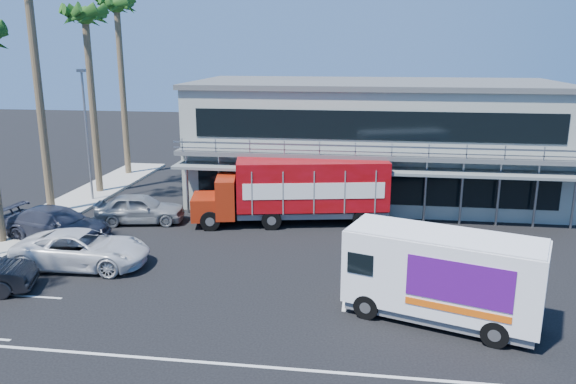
# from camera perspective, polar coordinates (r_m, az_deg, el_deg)

# --- Properties ---
(ground) EXTENTS (120.00, 120.00, 0.00)m
(ground) POSITION_cam_1_polar(r_m,az_deg,el_deg) (22.91, 0.82, -9.54)
(ground) COLOR black
(ground) RESTS_ON ground
(building) EXTENTS (22.40, 12.00, 7.30)m
(building) POSITION_cam_1_polar(r_m,az_deg,el_deg) (36.15, 8.59, 5.30)
(building) COLOR #9FA496
(building) RESTS_ON ground
(curb_strip) EXTENTS (3.00, 32.00, 0.16)m
(curb_strip) POSITION_cam_1_polar(r_m,az_deg,el_deg) (33.34, -24.29, -2.94)
(curb_strip) COLOR #A5A399
(curb_strip) RESTS_ON ground
(palm_e) EXTENTS (2.80, 2.80, 12.25)m
(palm_e) POSITION_cam_1_polar(r_m,az_deg,el_deg) (37.96, -19.85, 15.55)
(palm_e) COLOR brown
(palm_e) RESTS_ON ground
(palm_f) EXTENTS (2.80, 2.80, 13.25)m
(palm_f) POSITION_cam_1_polar(r_m,az_deg,el_deg) (43.12, -16.96, 16.74)
(palm_f) COLOR brown
(palm_f) RESTS_ON ground
(light_pole_far) EXTENTS (0.50, 0.25, 8.09)m
(light_pole_far) POSITION_cam_1_polar(r_m,az_deg,el_deg) (36.25, -19.78, 5.99)
(light_pole_far) COLOR gray
(light_pole_far) RESTS_ON ground
(red_truck) EXTENTS (10.71, 4.34, 3.52)m
(red_truck) POSITION_cam_1_polar(r_m,az_deg,el_deg) (30.26, 1.07, 0.34)
(red_truck) COLOR maroon
(red_truck) RESTS_ON ground
(white_van) EXTENTS (6.94, 4.26, 3.21)m
(white_van) POSITION_cam_1_polar(r_m,az_deg,el_deg) (20.25, 15.35, -8.19)
(white_van) COLOR white
(white_van) RESTS_ON ground
(parked_car_c) EXTENTS (5.87, 2.90, 1.60)m
(parked_car_c) POSITION_cam_1_polar(r_m,az_deg,el_deg) (26.15, -20.16, -5.47)
(parked_car_c) COLOR silver
(parked_car_c) RESTS_ON ground
(parked_car_d) EXTENTS (5.82, 3.07, 1.61)m
(parked_car_d) POSITION_cam_1_polar(r_m,az_deg,el_deg) (30.23, -22.39, -3.01)
(parked_car_d) COLOR #313341
(parked_car_d) RESTS_ON ground
(parked_car_e) EXTENTS (5.04, 2.71, 1.63)m
(parked_car_e) POSITION_cam_1_polar(r_m,az_deg,el_deg) (31.63, -14.80, -1.62)
(parked_car_e) COLOR gray
(parked_car_e) RESTS_ON ground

